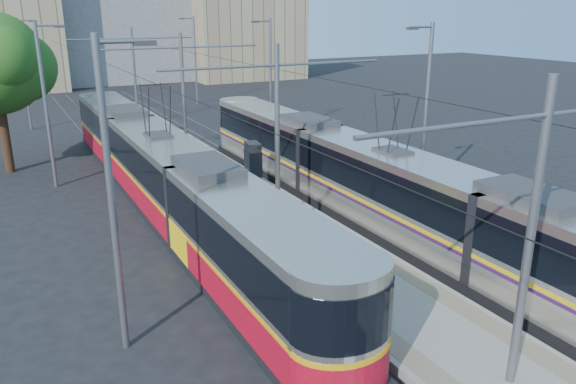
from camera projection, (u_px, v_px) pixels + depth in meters
ground at (400, 313)px, 16.46m from camera, size 160.00×160.00×0.00m
platform at (204, 170)px, 30.74m from camera, size 4.00×50.00×0.30m
tactile_strip_left at (178, 170)px, 30.05m from camera, size 0.70×50.00×0.01m
tactile_strip_right at (229, 164)px, 31.33m from camera, size 0.70×50.00×0.01m
rails at (204, 172)px, 30.78m from camera, size 8.71×70.00×0.03m
tram_left at (161, 171)px, 24.72m from camera, size 2.43×31.07×5.50m
tram_right at (391, 188)px, 21.95m from camera, size 2.43×32.23×5.50m
catenary at (220, 96)px, 27.00m from camera, size 9.20×70.00×7.00m
street_lamps at (178, 87)px, 32.87m from camera, size 15.18×38.22×8.00m
shelter at (253, 165)px, 26.64m from camera, size 0.78×1.11×2.27m
tree at (1, 65)px, 29.49m from camera, size 5.85×5.41×8.50m
building_centre at (121, 14)px, 70.57m from camera, size 18.36×14.28×16.03m
building_right at (242, 27)px, 72.18m from camera, size 14.28×10.20×12.83m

